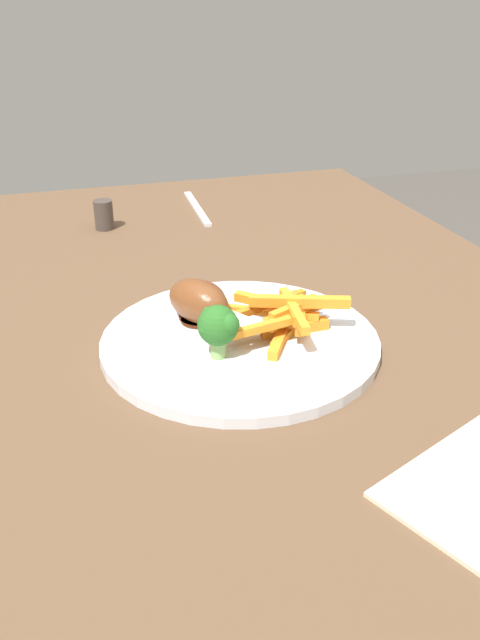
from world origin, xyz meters
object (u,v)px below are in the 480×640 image
at_px(broccoli_floret_front, 218,326).
at_px(chicken_drumstick_far, 202,303).
at_px(chicken_drumstick_near, 203,302).
at_px(dining_table, 254,389).
at_px(fork, 197,208).
at_px(dinner_plate, 240,342).
at_px(carrot_fries_pile, 285,315).
at_px(pepper_shaker, 104,215).

bearing_deg(broccoli_floret_front, chicken_drumstick_far, -1.55).
distance_m(broccoli_floret_front, chicken_drumstick_near, 0.09).
distance_m(dining_table, fork, 0.43).
bearing_deg(chicken_drumstick_near, dining_table, -79.99).
distance_m(dining_table, broccoli_floret_front, 0.19).
height_order(dinner_plate, chicken_drumstick_near, chicken_drumstick_near).
bearing_deg(carrot_fries_pile, chicken_drumstick_far, 59.59).
distance_m(dinner_plate, chicken_drumstick_far, 0.06).
distance_m(dining_table, chicken_drumstick_far, 0.15).
bearing_deg(chicken_drumstick_near, broccoli_floret_front, 176.55).
bearing_deg(chicken_drumstick_far, fork, -12.70).
distance_m(chicken_drumstick_near, chicken_drumstick_far, 0.01).
relative_size(chicken_drumstick_near, chicken_drumstick_far, 1.00).
bearing_deg(chicken_drumstick_near, dinner_plate, -152.55).
relative_size(chicken_drumstick_far, pepper_shaker, 2.69).
bearing_deg(chicken_drumstick_near, chicken_drumstick_far, 159.44).
relative_size(dining_table, carrot_fries_pile, 7.63).
xyz_separation_m(broccoli_floret_front, pepper_shaker, (0.46, 0.06, -0.02)).
bearing_deg(fork, dinner_plate, -5.57).
bearing_deg(dinner_plate, chicken_drumstick_near, 27.45).
bearing_deg(pepper_shaker, chicken_drumstick_near, -169.74).
bearing_deg(dinner_plate, dining_table, -30.59).
bearing_deg(broccoli_floret_front, dinner_plate, -43.68).
xyz_separation_m(carrot_fries_pile, fork, (0.49, -0.02, -0.03)).
bearing_deg(carrot_fries_pile, pepper_shaker, 18.62).
distance_m(carrot_fries_pile, pepper_shaker, 0.45).
relative_size(dining_table, chicken_drumstick_far, 9.82).
distance_m(broccoli_floret_front, fork, 0.53).
bearing_deg(pepper_shaker, dinner_plate, -167.45).
xyz_separation_m(dining_table, chicken_drumstick_near, (-0.01, 0.07, 0.13)).
bearing_deg(fork, chicken_drumstick_near, -10.04).
bearing_deg(fork, dining_table, -1.67).
height_order(dining_table, chicken_drumstick_far, chicken_drumstick_far).
height_order(dinner_plate, pepper_shaker, pepper_shaker).
xyz_separation_m(dining_table, pepper_shaker, (0.36, 0.13, 0.12)).
bearing_deg(broccoli_floret_front, pepper_shaker, 7.73).
xyz_separation_m(dinner_plate, pepper_shaker, (0.43, 0.10, 0.02)).
bearing_deg(pepper_shaker, chicken_drumstick_far, -170.41).
bearing_deg(chicken_drumstick_near, carrot_fries_pile, -125.65).
distance_m(dinner_plate, fork, 0.49).
xyz_separation_m(chicken_drumstick_near, fork, (0.43, -0.10, -0.03)).
bearing_deg(carrot_fries_pile, broccoli_floret_front, 110.83).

